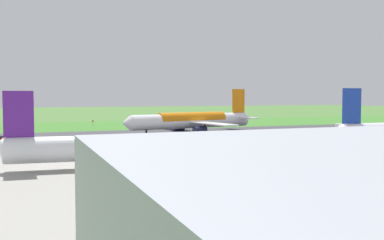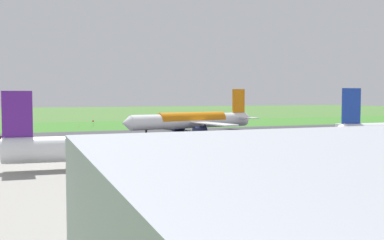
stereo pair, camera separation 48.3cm
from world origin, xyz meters
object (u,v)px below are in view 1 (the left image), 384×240
object	(u,v)px
airliner_parked_mid	(127,147)
no_stopping_sign	(93,123)
service_car_followme	(1,138)
service_truck_baggage	(340,127)
service_truck_fuel	(355,133)
airliner_main	(193,120)
traffic_cone_orange	(78,127)

from	to	relation	value
airliner_parked_mid	no_stopping_sign	bearing A→B (deg)	-94.83
airliner_parked_mid	service_car_followme	bearing A→B (deg)	-67.52
service_truck_baggage	service_truck_fuel	xyz separation A→B (m)	(12.00, 21.49, 0.00)
service_truck_fuel	no_stopping_sign	world-z (taller)	no_stopping_sign
airliner_main	no_stopping_sign	xyz separation A→B (m)	(29.63, -41.89, -2.72)
airliner_parked_mid	airliner_main	bearing A→B (deg)	-120.05
service_car_followme	no_stopping_sign	xyz separation A→B (m)	(-33.37, -50.67, 0.79)
service_truck_baggage	traffic_cone_orange	size ratio (longest dim) A/B	11.31
service_car_followme	no_stopping_sign	bearing A→B (deg)	-123.37
airliner_main	airliner_parked_mid	distance (m)	77.58
no_stopping_sign	traffic_cone_orange	size ratio (longest dim) A/B	5.01
airliner_main	service_truck_baggage	size ratio (longest dim) A/B	8.65
airliner_main	service_car_followme	size ratio (longest dim) A/B	11.80
airliner_parked_mid	service_car_followme	distance (m)	63.23
airliner_main	service_car_followme	bearing A→B (deg)	7.94
airliner_parked_mid	service_truck_baggage	distance (m)	107.71
service_truck_fuel	no_stopping_sign	bearing A→B (deg)	-46.79
airliner_parked_mid	service_truck_baggage	size ratio (longest dim) A/B	7.67
service_truck_fuel	traffic_cone_orange	bearing A→B (deg)	-44.33
service_truck_baggage	service_truck_fuel	bearing A→B (deg)	60.81
airliner_parked_mid	service_truck_baggage	xyz separation A→B (m)	(-93.24, -53.86, -2.40)
service_truck_baggage	service_car_followme	xyz separation A→B (m)	(117.39, -4.50, -0.56)
no_stopping_sign	airliner_parked_mid	bearing A→B (deg)	85.17
service_truck_baggage	no_stopping_sign	size ratio (longest dim) A/B	2.26
no_stopping_sign	airliner_main	bearing A→B (deg)	125.28
service_truck_baggage	airliner_parked_mid	bearing A→B (deg)	30.01
service_truck_baggage	no_stopping_sign	distance (m)	100.52
service_truck_fuel	traffic_cone_orange	distance (m)	109.36
airliner_parked_mid	service_car_followme	xyz separation A→B (m)	(24.15, -58.36, -2.96)
airliner_main	service_car_followme	distance (m)	63.71
traffic_cone_orange	airliner_parked_mid	bearing A→B (deg)	88.41
airliner_parked_mid	traffic_cone_orange	bearing A→B (deg)	-91.59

